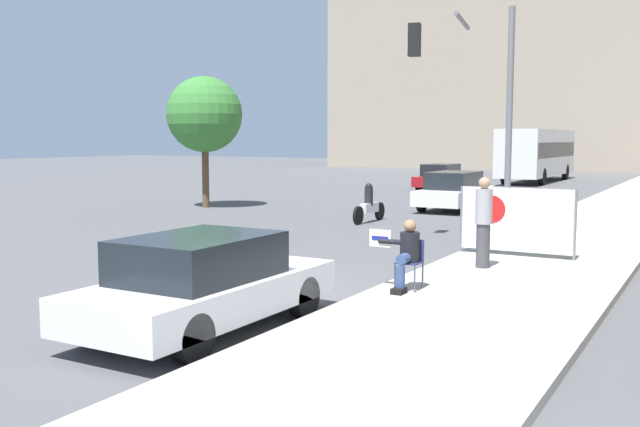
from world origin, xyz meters
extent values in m
plane|color=#4F4F51|center=(0.00, 0.00, 0.00)|extent=(160.00, 160.00, 0.00)
cube|color=#A8A399|center=(3.49, 15.00, 0.07)|extent=(3.81, 90.00, 0.15)
cube|color=gray|center=(-2.00, 58.79, 13.34)|extent=(52.00, 12.00, 26.68)
cylinder|color=#474C56|center=(2.00, 1.34, 0.38)|extent=(0.03, 0.03, 0.46)
cylinder|color=#474C56|center=(2.37, 1.34, 0.38)|extent=(0.03, 0.03, 0.46)
cylinder|color=#474C56|center=(2.00, 1.71, 0.38)|extent=(0.03, 0.03, 0.46)
cylinder|color=#474C56|center=(2.37, 1.71, 0.38)|extent=(0.03, 0.03, 0.46)
cube|color=navy|center=(2.19, 1.52, 0.62)|extent=(0.40, 0.40, 0.02)
cube|color=navy|center=(2.19, 1.71, 0.82)|extent=(0.40, 0.02, 0.38)
cylinder|color=#334775|center=(2.19, 1.36, 0.72)|extent=(0.18, 0.42, 0.18)
cylinder|color=#334775|center=(2.19, 1.15, 0.38)|extent=(0.16, 0.16, 0.46)
cube|color=black|center=(2.19, 1.09, 0.20)|extent=(0.20, 0.28, 0.10)
cylinder|color=black|center=(2.19, 1.55, 0.89)|extent=(0.34, 0.34, 0.52)
sphere|color=#936B4C|center=(2.19, 1.55, 1.26)|extent=(0.22, 0.22, 0.22)
cylinder|color=black|center=(1.86, 1.47, 0.97)|extent=(0.45, 0.09, 0.09)
cube|color=#EAE5C6|center=(1.66, 1.47, 1.02)|extent=(0.41, 0.02, 0.31)
cube|color=navy|center=(1.66, 1.46, 1.02)|extent=(0.31, 0.01, 0.07)
cylinder|color=#424247|center=(2.68, 4.24, 0.60)|extent=(0.28, 0.28, 0.90)
cylinder|color=#9E9EA3|center=(2.68, 4.24, 1.40)|extent=(0.34, 0.34, 0.71)
sphere|color=tan|center=(2.68, 4.24, 1.87)|extent=(0.24, 0.24, 0.24)
cylinder|color=slate|center=(1.62, 6.02, 0.91)|extent=(0.06, 0.06, 1.53)
cylinder|color=slate|center=(4.15, 6.02, 0.91)|extent=(0.06, 0.06, 1.53)
cube|color=white|center=(2.88, 6.02, 0.96)|extent=(2.53, 0.02, 1.43)
cylinder|color=red|center=(2.33, 6.00, 1.18)|extent=(0.63, 0.01, 0.63)
cylinder|color=slate|center=(2.07, 8.24, 3.10)|extent=(0.16, 0.16, 5.90)
cylinder|color=slate|center=(0.88, 8.00, 5.74)|extent=(0.60, 2.42, 0.11)
cube|color=black|center=(-0.32, 7.75, 5.32)|extent=(0.35, 0.35, 0.84)
sphere|color=green|center=(-0.32, 7.75, 5.04)|extent=(0.18, 0.18, 0.18)
cube|color=silver|center=(0.47, -1.88, 0.53)|extent=(1.88, 4.29, 0.51)
cube|color=black|center=(0.47, -2.05, 1.09)|extent=(1.61, 2.23, 0.61)
cylinder|color=black|center=(-0.36, -0.55, 0.32)|extent=(0.22, 0.64, 0.64)
cylinder|color=black|center=(1.30, -0.55, 0.32)|extent=(0.22, 0.64, 0.64)
cylinder|color=black|center=(-0.36, -3.21, 0.32)|extent=(0.22, 0.64, 0.64)
cylinder|color=black|center=(1.30, -3.21, 0.32)|extent=(0.22, 0.64, 0.64)
cube|color=white|center=(-2.25, 16.82, 0.55)|extent=(1.84, 4.69, 0.57)
cube|color=black|center=(-2.25, 16.63, 1.17)|extent=(1.58, 2.44, 0.66)
cylinder|color=black|center=(-3.05, 18.27, 0.32)|extent=(0.22, 0.64, 0.64)
cylinder|color=black|center=(-1.44, 18.27, 0.32)|extent=(0.22, 0.64, 0.64)
cylinder|color=black|center=(-3.05, 15.36, 0.32)|extent=(0.22, 0.64, 0.64)
cylinder|color=black|center=(-1.44, 15.36, 0.32)|extent=(0.22, 0.64, 0.64)
cube|color=maroon|center=(-6.35, 26.55, 0.54)|extent=(1.70, 4.38, 0.53)
cube|color=black|center=(-6.35, 26.37, 1.12)|extent=(1.47, 2.28, 0.63)
cylinder|color=black|center=(-7.10, 27.91, 0.32)|extent=(0.22, 0.64, 0.64)
cylinder|color=black|center=(-5.61, 27.91, 0.32)|extent=(0.22, 0.64, 0.64)
cylinder|color=black|center=(-7.10, 25.19, 0.32)|extent=(0.22, 0.64, 0.64)
cylinder|color=black|center=(-5.61, 25.19, 0.32)|extent=(0.22, 0.64, 0.64)
cube|color=silver|center=(-3.72, 36.98, 1.89)|extent=(2.53, 11.25, 2.90)
cube|color=black|center=(-3.72, 36.98, 2.07)|extent=(2.55, 10.69, 0.94)
cylinder|color=black|center=(-4.83, 40.47, 0.52)|extent=(0.30, 1.04, 1.04)
cylinder|color=black|center=(-2.61, 40.47, 0.52)|extent=(0.30, 1.04, 1.04)
cylinder|color=black|center=(-4.83, 33.50, 0.52)|extent=(0.30, 1.04, 1.04)
cylinder|color=black|center=(-2.61, 33.50, 0.52)|extent=(0.30, 1.04, 1.04)
cube|color=silver|center=(-3.34, 11.39, 0.48)|extent=(0.24, 0.98, 0.32)
cylinder|color=black|center=(-3.34, 11.34, 0.86)|extent=(0.28, 0.28, 0.61)
sphere|color=black|center=(-3.34, 11.34, 1.18)|extent=(0.24, 0.24, 0.24)
cylinder|color=black|center=(-3.34, 12.21, 0.30)|extent=(0.10, 0.60, 0.60)
cylinder|color=black|center=(-3.34, 10.57, 0.30)|extent=(0.10, 0.60, 0.60)
cylinder|color=brown|center=(-11.34, 12.77, 1.34)|extent=(0.28, 0.28, 2.68)
sphere|color=#387A33|center=(-11.34, 12.77, 3.74)|extent=(3.03, 3.03, 3.03)
camera|label=1|loc=(6.91, -9.87, 2.76)|focal=40.00mm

